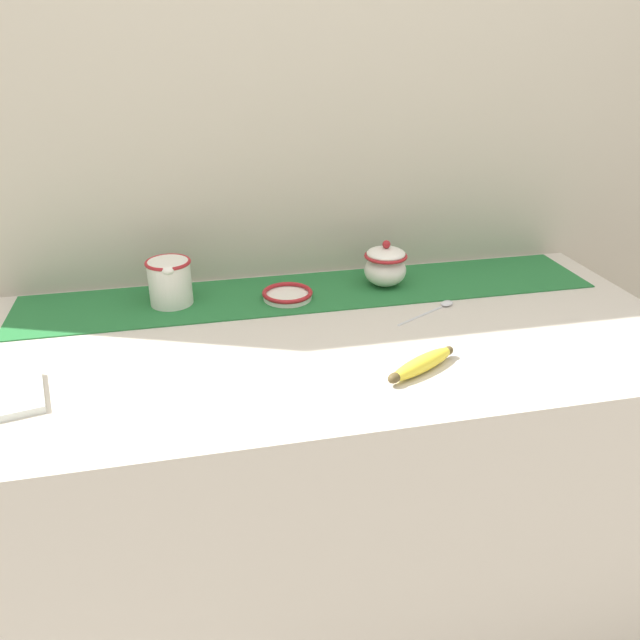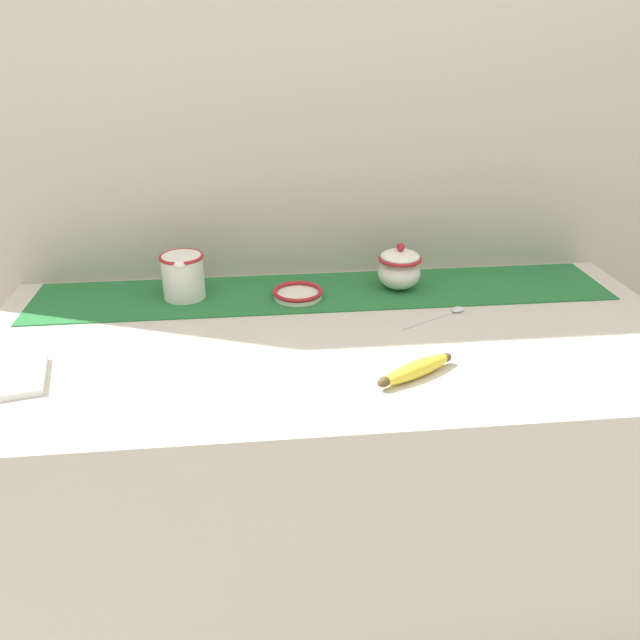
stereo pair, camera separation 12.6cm
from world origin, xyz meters
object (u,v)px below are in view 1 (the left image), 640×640
object	(u,v)px
small_dish	(287,295)
banana	(422,364)
cream_pitcher	(170,280)
napkin_stack	(0,398)
spoon	(442,306)
sugar_bowl	(385,266)

from	to	relation	value
small_dish	banana	bearing A→B (deg)	-63.89
cream_pitcher	banana	world-z (taller)	cream_pitcher
napkin_stack	spoon	bearing A→B (deg)	12.92
cream_pitcher	spoon	bearing A→B (deg)	-14.10
sugar_bowl	spoon	world-z (taller)	sugar_bowl
napkin_stack	sugar_bowl	bearing A→B (deg)	23.84
cream_pitcher	small_dish	xyz separation A→B (m)	(0.27, -0.03, -0.05)
cream_pitcher	sugar_bowl	xyz separation A→B (m)	(0.52, -0.00, -0.01)
spoon	napkin_stack	size ratio (longest dim) A/B	1.21
banana	small_dish	bearing A→B (deg)	116.11
banana	sugar_bowl	bearing A→B (deg)	81.66
spoon	cream_pitcher	bearing A→B (deg)	137.14
cream_pitcher	banana	size ratio (longest dim) A/B	0.73
sugar_bowl	small_dish	bearing A→B (deg)	-172.82
cream_pitcher	spoon	size ratio (longest dim) A/B	0.72
sugar_bowl	napkin_stack	bearing A→B (deg)	-156.16
sugar_bowl	banana	size ratio (longest dim) A/B	0.69
small_dish	napkin_stack	world-z (taller)	small_dish
small_dish	spoon	xyz separation A→B (m)	(0.34, -0.12, -0.01)
napkin_stack	cream_pitcher	bearing A→B (deg)	50.79
spoon	napkin_stack	xyz separation A→B (m)	(-0.90, -0.21, 0.00)
cream_pitcher	sugar_bowl	bearing A→B (deg)	-0.15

